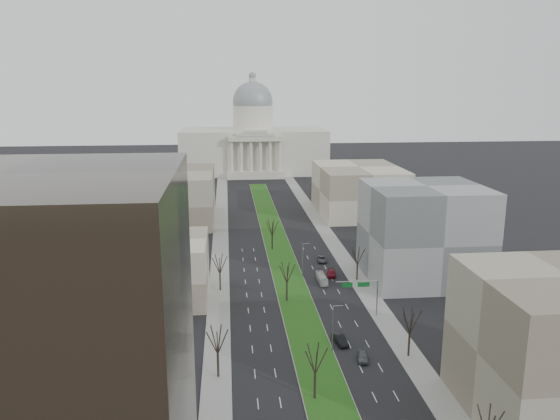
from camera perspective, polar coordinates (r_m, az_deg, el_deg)
ground at (r=164.12m, az=-0.13°, el=-4.15°), size 600.00×600.00×0.00m
median at (r=163.13m, az=-0.09°, el=-4.22°), size 8.00×222.03×0.20m
sidewalk_left at (r=139.75m, az=-6.35°, el=-7.30°), size 5.00×330.00×0.15m
sidewalk_right at (r=143.46m, az=7.87°, el=-6.80°), size 5.00×330.00×0.15m
capitol at (r=307.75m, az=-2.82°, el=6.99°), size 80.00×46.00×55.00m
building_glass_tower at (r=64.93m, az=-25.60°, el=-14.25°), size 34.00×30.00×40.00m
building_beige_left at (r=129.24m, az=-13.40°, el=-6.04°), size 26.00×22.00×14.00m
building_grey_right at (r=141.91m, az=14.80°, el=-2.29°), size 28.00×26.00×24.00m
building_far_left at (r=201.03m, az=-11.22°, el=1.45°), size 30.00×40.00×18.00m
building_far_right at (r=210.95m, az=8.20°, el=2.10°), size 30.00×40.00×18.00m
tree_left_mid at (r=93.76m, az=-6.56°, el=-13.27°), size 5.40×5.40×9.72m
tree_left_far at (r=130.90m, az=-6.32°, el=-5.58°), size 5.28×5.28×9.50m
tree_right_mid at (r=102.46m, az=13.47°, el=-11.09°), size 5.52×5.52×9.94m
tree_right_far at (r=138.57m, az=8.12°, el=-4.71°), size 5.04×5.04×9.07m
tree_median_a at (r=87.59m, az=3.72°, el=-15.20°), size 5.40×5.40×9.72m
tree_median_b at (r=123.95m, az=0.73°, el=-6.50°), size 5.40×5.40×9.72m
tree_median_c at (r=162.03m, az=-0.83°, el=-1.80°), size 5.40×5.40×9.72m
streetlamp_median_b at (r=102.71m, az=5.57°, el=-12.15°), size 1.90×0.20×9.16m
streetlamp_median_c at (r=139.43m, az=2.40°, el=-5.22°), size 1.90×0.20×9.16m
mast_arm_signs at (r=117.74m, az=8.86°, el=-8.20°), size 9.12×0.24×8.09m
car_grey_near at (r=102.31m, az=8.62°, el=-14.88°), size 2.50×4.74×1.54m
car_black at (r=107.59m, az=6.29°, el=-13.29°), size 2.57×5.34×1.69m
car_red at (r=142.41m, az=5.39°, el=-6.61°), size 2.76×5.28×1.46m
car_grey_far at (r=153.36m, az=4.41°, el=-5.14°), size 2.88×5.42×1.45m
box_van at (r=137.81m, az=4.39°, el=-7.12°), size 1.89×7.64×2.12m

